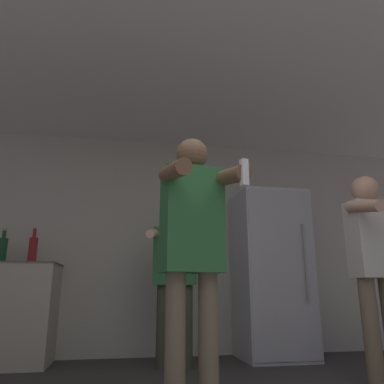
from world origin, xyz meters
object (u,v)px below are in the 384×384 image
Objects in this scene: bottle_clear_vodka at (33,249)px; person_woman_foreground at (193,242)px; person_spectator_back at (175,267)px; bottle_tall_gin at (2,249)px; person_man_side at (374,257)px; refrigerator at (271,273)px.

person_woman_foreground is (1.32, -2.05, -0.15)m from bottle_clear_vodka.
person_woman_foreground is 1.03× the size of person_spectator_back.
bottle_tall_gin is 0.23× the size of person_spectator_back.
person_man_side reaches higher than person_spectator_back.
person_woman_foreground is at bearing -57.17° from bottle_clear_vodka.
bottle_tall_gin is at bearing 179.54° from refrigerator.
refrigerator is 1.13× the size of person_woman_foreground.
bottle_tall_gin is 0.98× the size of bottle_clear_vodka.
bottle_clear_vodka is 1.50m from person_spectator_back.
person_spectator_back is (0.13, 1.72, -0.03)m from person_woman_foreground.
person_woman_foreground reaches higher than person_spectator_back.
bottle_clear_vodka is at bearing 153.13° from person_man_side.
person_woman_foreground reaches higher than bottle_clear_vodka.
person_woman_foreground is 1.67m from person_man_side.
refrigerator is at bearing -0.52° from bottle_clear_vodka.
bottle_tall_gin is 0.22× the size of person_man_side.
refrigerator is at bearing -0.46° from bottle_tall_gin.
bottle_tall_gin is at bearing 155.33° from person_man_side.
person_spectator_back is (1.45, -0.33, -0.19)m from bottle_clear_vodka.
person_man_side is at bearing -38.25° from person_spectator_back.
bottle_clear_vodka is 0.23× the size of person_spectator_back.
person_spectator_back is (-1.14, -0.31, 0.04)m from refrigerator.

